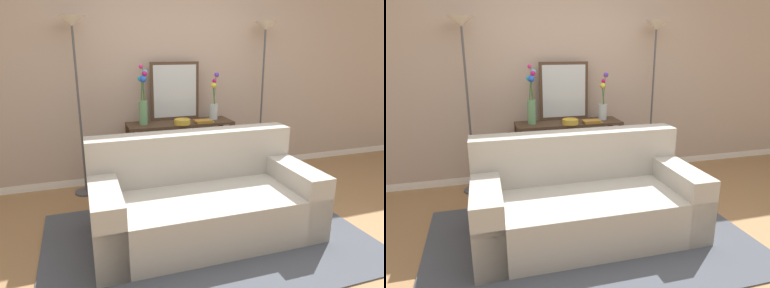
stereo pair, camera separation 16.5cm
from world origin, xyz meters
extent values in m
cube|color=#9E754C|center=(0.00, 0.00, -0.01)|extent=(16.00, 16.00, 0.02)
cube|color=white|center=(0.00, 1.97, 0.04)|extent=(12.00, 0.15, 0.09)
cube|color=#B29E8E|center=(0.00, 1.97, 1.56)|extent=(12.00, 0.14, 2.93)
cube|color=#474C56|center=(-0.21, 0.25, 0.01)|extent=(2.80, 1.82, 0.01)
cube|color=#ADA89E|center=(-0.21, 0.35, 0.21)|extent=(1.97, 0.98, 0.42)
cube|color=#ADA89E|center=(-0.20, 0.71, 0.65)|extent=(1.96, 0.27, 0.46)
cube|color=#ADA89E|center=(-1.07, 0.36, 0.30)|extent=(0.25, 0.97, 0.60)
cube|color=#ADA89E|center=(0.65, 0.35, 0.30)|extent=(0.25, 0.97, 0.60)
cube|color=#473323|center=(-0.06, 1.60, 0.77)|extent=(1.26, 0.40, 0.03)
cube|color=#473323|center=(-0.06, 1.60, 0.15)|extent=(1.16, 0.34, 0.01)
cube|color=#473323|center=(-0.66, 1.43, 0.38)|extent=(0.05, 0.05, 0.75)
cube|color=#473323|center=(0.55, 1.43, 0.38)|extent=(0.05, 0.05, 0.75)
cube|color=#473323|center=(-0.66, 1.78, 0.38)|extent=(0.05, 0.05, 0.75)
cube|color=#473323|center=(0.55, 1.78, 0.38)|extent=(0.05, 0.05, 0.75)
cylinder|color=#4C4C51|center=(-1.19, 1.66, 0.01)|extent=(0.26, 0.26, 0.02)
cylinder|color=#4C4C51|center=(-1.19, 1.66, 0.94)|extent=(0.02, 0.02, 1.83)
cone|color=silver|center=(-1.19, 1.66, 1.90)|extent=(0.28, 0.28, 0.10)
cylinder|color=#4C4C51|center=(1.06, 1.66, 0.01)|extent=(0.26, 0.26, 0.02)
cylinder|color=#4C4C51|center=(1.06, 1.66, 0.94)|extent=(0.02, 0.02, 1.83)
cone|color=silver|center=(1.06, 1.66, 1.90)|extent=(0.28, 0.28, 0.10)
cube|color=#473323|center=(-0.07, 1.77, 1.13)|extent=(0.60, 0.02, 0.70)
cube|color=silver|center=(-0.07, 1.76, 1.13)|extent=(0.53, 0.01, 0.63)
cylinder|color=#669E6B|center=(-0.50, 1.61, 0.92)|extent=(0.10, 0.10, 0.28)
cylinder|color=#3D7538|center=(-0.48, 1.61, 1.21)|extent=(0.03, 0.04, 0.30)
sphere|color=#CE1C71|center=(-0.47, 1.60, 1.36)|extent=(0.06, 0.06, 0.06)
cylinder|color=#3D7538|center=(-0.50, 1.63, 1.25)|extent=(0.04, 0.01, 0.37)
sphere|color=#E32781|center=(-0.50, 1.65, 1.43)|extent=(0.05, 0.05, 0.05)
cylinder|color=#3D7538|center=(-0.48, 1.61, 1.22)|extent=(0.01, 0.04, 0.31)
sphere|color=#46A9D3|center=(-0.46, 1.61, 1.37)|extent=(0.07, 0.07, 0.07)
cylinder|color=#3D7538|center=(-0.49, 1.60, 1.18)|extent=(0.03, 0.01, 0.24)
sphere|color=blue|center=(-0.49, 1.58, 1.30)|extent=(0.07, 0.07, 0.07)
cylinder|color=#3D7538|center=(-0.50, 1.63, 1.18)|extent=(0.02, 0.01, 0.24)
sphere|color=#20ADE9|center=(-0.51, 1.65, 1.30)|extent=(0.06, 0.06, 0.06)
cylinder|color=silver|center=(0.38, 1.64, 0.88)|extent=(0.11, 0.11, 0.19)
cylinder|color=#3D7538|center=(0.38, 1.62, 1.11)|extent=(0.04, 0.02, 0.28)
sphere|color=#C41469|center=(0.37, 1.60, 1.25)|extent=(0.05, 0.05, 0.05)
cylinder|color=#3D7538|center=(0.38, 1.62, 1.09)|extent=(0.03, 0.02, 0.23)
sphere|color=yellow|center=(0.37, 1.60, 1.20)|extent=(0.07, 0.07, 0.07)
cylinder|color=#3D7538|center=(0.40, 1.64, 1.15)|extent=(0.01, 0.05, 0.35)
sphere|color=#6537C6|center=(0.42, 1.64, 1.32)|extent=(0.06, 0.06, 0.06)
cylinder|color=gold|center=(-0.07, 1.47, 0.81)|extent=(0.19, 0.19, 0.05)
torus|color=gold|center=(-0.07, 1.47, 0.84)|extent=(0.19, 0.19, 0.01)
cube|color=gold|center=(0.20, 1.49, 0.79)|extent=(0.22, 0.15, 0.02)
cube|color=#B77F33|center=(0.19, 1.48, 0.81)|extent=(0.21, 0.14, 0.02)
cube|color=silver|center=(-0.55, 1.60, 0.05)|extent=(0.04, 0.16, 0.10)
cube|color=slate|center=(-0.51, 1.60, 0.06)|extent=(0.05, 0.15, 0.13)
cube|color=#6B3360|center=(-0.46, 1.60, 0.06)|extent=(0.05, 0.16, 0.13)
cube|color=#236033|center=(-0.42, 1.60, 0.06)|extent=(0.03, 0.14, 0.13)
cube|color=#1E7075|center=(-0.38, 1.60, 0.06)|extent=(0.03, 0.15, 0.12)
cube|color=tan|center=(-0.34, 1.60, 0.06)|extent=(0.06, 0.18, 0.12)
cube|color=#BC3328|center=(-0.28, 1.60, 0.06)|extent=(0.06, 0.16, 0.12)
cube|color=#2D2D33|center=(-0.22, 1.60, 0.06)|extent=(0.05, 0.17, 0.12)
cube|color=maroon|center=(-0.17, 1.60, 0.06)|extent=(0.06, 0.15, 0.13)
camera|label=1|loc=(-1.21, -2.29, 1.65)|focal=32.42mm
camera|label=2|loc=(-1.05, -2.34, 1.65)|focal=32.42mm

